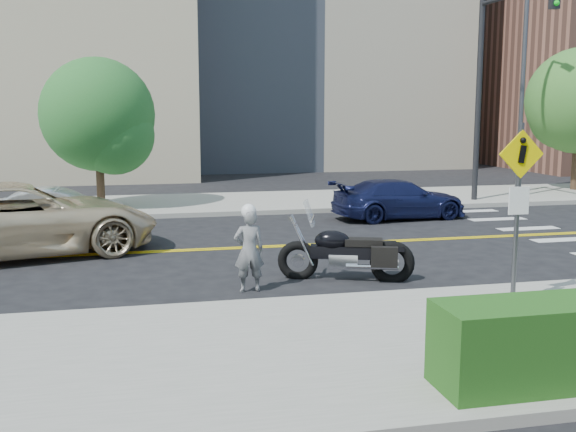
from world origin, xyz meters
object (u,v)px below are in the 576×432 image
at_px(parked_car_blue, 399,199).
at_px(suv, 21,219).
at_px(pedestrian_sign, 518,197).
at_px(motorcyclist, 249,248).
at_px(parked_car_silver, 58,210).
at_px(motorcycle, 346,241).

bearing_deg(parked_car_blue, suv, 101.51).
xyz_separation_m(pedestrian_sign, suv, (-8.67, 6.55, -1.10)).
bearing_deg(motorcyclist, parked_car_silver, -61.72).
bearing_deg(motorcycle, parked_car_silver, 150.20).
distance_m(motorcycle, parked_car_blue, 7.95).
xyz_separation_m(pedestrian_sign, parked_car_blue, (1.87, 9.70, -1.35)).
distance_m(motorcyclist, parked_car_blue, 9.45).
height_order(motorcyclist, suv, suv).
bearing_deg(motorcyclist, suv, -43.50).
height_order(parked_car_silver, parked_car_blue, parked_car_blue).
relative_size(suv, parked_car_silver, 1.69).
bearing_deg(pedestrian_sign, motorcyclist, 149.95).
relative_size(parked_car_silver, parked_car_blue, 0.87).
xyz_separation_m(motorcycle, suv, (-6.65, 3.77, 0.06)).
xyz_separation_m(pedestrian_sign, motorcyclist, (-4.04, 2.34, -1.14)).
relative_size(motorcyclist, suv, 0.27).
relative_size(motorcyclist, motorcycle, 0.63).
relative_size(motorcyclist, parked_car_silver, 0.45).
relative_size(motorcyclist, parked_car_blue, 0.39).
xyz_separation_m(suv, parked_car_blue, (10.54, 3.15, -0.25)).
bearing_deg(motorcycle, motorcyclist, -149.28).
distance_m(motorcyclist, parked_car_silver, 8.45).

